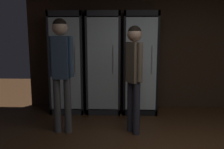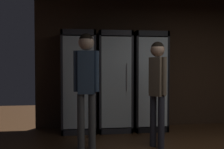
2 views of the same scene
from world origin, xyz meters
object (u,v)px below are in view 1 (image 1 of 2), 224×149
object	(u,v)px
shopper_far	(134,67)
cooler_center	(140,64)
shopper_near	(61,62)
cooler_left	(104,64)
cooler_far_left	(69,63)

from	to	relation	value
shopper_far	cooler_center	bearing A→B (deg)	81.38
cooler_center	shopper_near	bearing A→B (deg)	-138.24
cooler_left	shopper_far	size ratio (longest dim) A/B	1.18
cooler_center	shopper_near	world-z (taller)	cooler_center
cooler_center	shopper_near	size ratio (longest dim) A/B	1.10
cooler_far_left	cooler_center	xyz separation A→B (m)	(1.37, 0.00, -0.00)
cooler_far_left	cooler_left	size ratio (longest dim) A/B	1.00
cooler_center	cooler_left	bearing A→B (deg)	-179.83
cooler_far_left	cooler_left	xyz separation A→B (m)	(0.69, 0.00, -0.01)
cooler_far_left	shopper_far	world-z (taller)	cooler_far_left
cooler_far_left	cooler_left	distance (m)	0.69
cooler_left	shopper_far	distance (m)	1.21
cooler_center	shopper_far	xyz separation A→B (m)	(-0.17, -1.10, 0.09)
shopper_far	cooler_left	bearing A→B (deg)	115.42
cooler_center	shopper_near	xyz separation A→B (m)	(-1.25, -1.11, 0.16)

